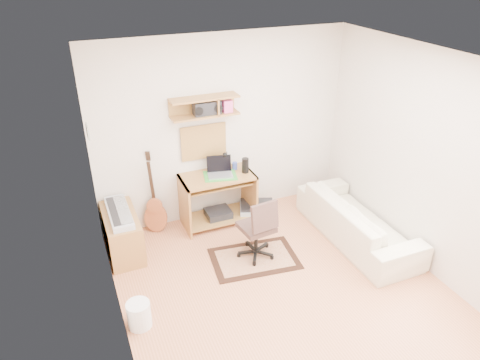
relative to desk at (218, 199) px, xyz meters
name	(u,v)px	position (x,y,z in m)	size (l,w,h in m)	color
floor	(287,294)	(0.21, -1.73, -0.38)	(3.60, 4.00, 0.01)	tan
ceiling	(302,66)	(0.21, -1.73, 2.23)	(3.60, 4.00, 0.01)	white
back_wall	(223,129)	(0.21, 0.28, 0.93)	(3.60, 0.01, 2.60)	beige
left_wall	(111,235)	(-1.60, -1.73, 0.93)	(0.01, 4.00, 2.60)	beige
right_wall	(432,166)	(2.01, -1.73, 0.93)	(0.01, 4.00, 2.60)	beige
wall_shelf	(205,107)	(-0.09, 0.15, 1.32)	(0.90, 0.25, 0.26)	#A6723A
cork_board	(204,142)	(-0.09, 0.25, 0.79)	(0.64, 0.03, 0.49)	#A28A51
wall_photo	(88,131)	(-1.58, -0.23, 1.34)	(0.02, 0.20, 0.15)	#4C8CBF
desk	(218,199)	(0.00, 0.00, 0.00)	(1.00, 0.55, 0.75)	#A6723A
laptop	(220,168)	(0.03, -0.02, 0.50)	(0.33, 0.33, 0.26)	silver
speaker	(245,165)	(0.40, -0.05, 0.48)	(0.09, 0.09, 0.21)	black
desk_lamp	(227,160)	(0.20, 0.14, 0.51)	(0.09, 0.09, 0.28)	black
pencil_cup	(235,166)	(0.30, 0.10, 0.43)	(0.07, 0.07, 0.10)	#3647A2
boombox	(207,108)	(-0.07, 0.15, 1.30)	(0.35, 0.16, 0.18)	black
rug	(254,258)	(0.12, -0.99, -0.37)	(1.08, 0.72, 0.01)	tan
task_chair	(256,227)	(0.17, -0.92, 0.06)	(0.45, 0.45, 0.87)	#3D2924
cabinet	(122,233)	(-1.37, -0.18, -0.10)	(0.40, 0.90, 0.55)	#A6723A
music_keyboard	(119,213)	(-1.37, -0.18, 0.21)	(0.25, 0.82, 0.07)	#B2B5BA
guitar	(153,194)	(-0.87, 0.13, 0.21)	(0.31, 0.19, 1.17)	#B05D36
waste_basket	(139,315)	(-1.44, -1.55, -0.23)	(0.25, 0.25, 0.30)	white
printer	(257,210)	(0.58, -0.05, -0.29)	(0.49, 0.38, 0.19)	#A5A8AA
sofa	(358,214)	(1.59, -1.09, 0.01)	(1.95, 0.57, 0.76)	beige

